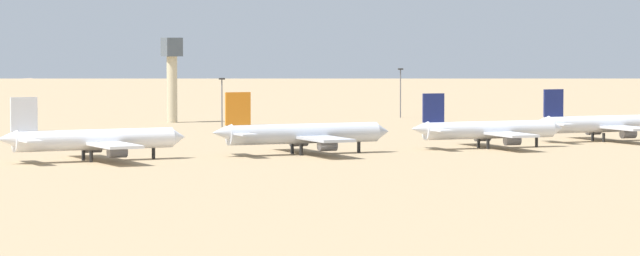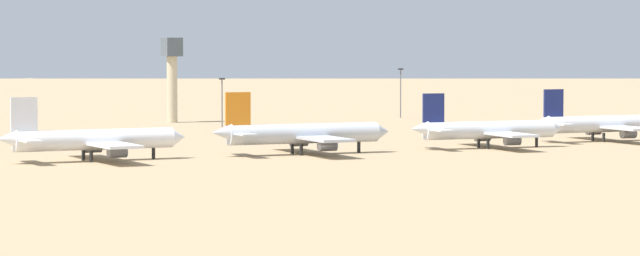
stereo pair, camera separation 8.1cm
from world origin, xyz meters
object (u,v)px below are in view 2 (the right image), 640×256
object	(u,v)px
parked_jet_orange_2	(302,134)
light_pole_mid	(222,98)
parked_jet_white_1	(93,140)
parked_jet_navy_4	(602,124)
parked_jet_navy_3	(488,130)
control_tower	(172,71)
light_pole_west	(401,89)

from	to	relation	value
parked_jet_orange_2	light_pole_mid	size ratio (longest dim) A/B	2.99
parked_jet_white_1	parked_jet_navy_4	size ratio (longest dim) A/B	1.04
parked_jet_navy_3	control_tower	world-z (taller)	control_tower
parked_jet_navy_3	control_tower	bearing A→B (deg)	106.24
parked_jet_navy_3	light_pole_mid	world-z (taller)	light_pole_mid
control_tower	light_pole_west	distance (m)	77.25
parked_jet_white_1	light_pole_mid	xyz separation A→B (m)	(77.53, 103.37, 3.81)
parked_jet_navy_3	parked_jet_orange_2	bearing A→B (deg)	-176.15
parked_jet_orange_2	parked_jet_navy_3	world-z (taller)	parked_jet_orange_2
parked_jet_navy_4	light_pole_mid	world-z (taller)	light_pole_mid
parked_jet_white_1	parked_jet_navy_4	bearing A→B (deg)	1.85
parked_jet_navy_3	light_pole_mid	bearing A→B (deg)	106.86
light_pole_mid	parked_jet_white_1	bearing A→B (deg)	-126.87
parked_jet_white_1	control_tower	xyz separation A→B (m)	(74.31, 132.74, 11.12)
parked_jet_navy_4	light_pole_west	xyz separation A→B (m)	(16.09, 124.47, 4.86)
parked_jet_white_1	parked_jet_orange_2	distance (m)	47.92
parked_jet_white_1	light_pole_west	bearing A→B (deg)	41.31
parked_jet_orange_2	parked_jet_navy_4	bearing A→B (deg)	7.93
control_tower	light_pole_west	bearing A→B (deg)	-5.93
control_tower	light_pole_mid	bearing A→B (deg)	-83.74
parked_jet_navy_3	parked_jet_white_1	bearing A→B (deg)	-176.46
parked_jet_white_1	parked_jet_orange_2	size ratio (longest dim) A/B	0.97
parked_jet_navy_4	light_pole_mid	distance (m)	117.96
parked_jet_navy_3	light_pole_west	distance (m)	142.91
parked_jet_white_1	parked_jet_navy_4	xyz separation A→B (m)	(134.79, 0.31, -0.17)
parked_jet_orange_2	parked_jet_navy_4	xyz separation A→B (m)	(87.01, 4.00, -0.28)
parked_jet_orange_2	parked_jet_navy_4	world-z (taller)	parked_jet_orange_2
parked_jet_navy_3	control_tower	distance (m)	141.63
parked_jet_navy_3	light_pole_mid	size ratio (longest dim) A/B	2.78
parked_jet_white_1	parked_jet_navy_4	world-z (taller)	parked_jet_white_1
parked_jet_orange_2	light_pole_west	world-z (taller)	light_pole_west
parked_jet_orange_2	control_tower	bearing A→B (deg)	84.30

